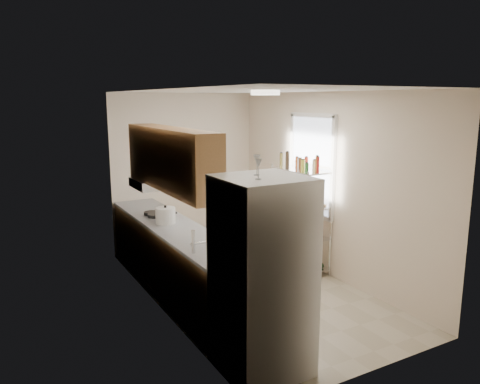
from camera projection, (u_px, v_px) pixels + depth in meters
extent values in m
cube|color=#BDB299|center=(251.00, 290.00, 6.25)|extent=(2.50, 4.40, 0.01)
cube|color=white|center=(252.00, 90.00, 5.74)|extent=(2.50, 4.40, 0.01)
cube|color=beige|center=(185.00, 171.00, 7.88)|extent=(2.50, 0.01, 2.60)
cube|color=beige|center=(380.00, 237.00, 4.11)|extent=(2.50, 0.01, 2.60)
cube|color=beige|center=(158.00, 205.00, 5.39)|extent=(0.01, 4.40, 2.60)
cube|color=beige|center=(328.00, 185.00, 6.60)|extent=(0.01, 4.40, 2.60)
cube|color=#A37345|center=(174.00, 260.00, 6.10)|extent=(0.60, 3.48, 0.86)
cube|color=gray|center=(174.00, 227.00, 6.02)|extent=(0.63, 3.51, 0.04)
cube|color=#B7BABC|center=(210.00, 252.00, 5.03)|extent=(0.52, 0.44, 0.04)
cube|color=#B7BABC|center=(159.00, 230.00, 7.39)|extent=(0.01, 0.55, 0.72)
cube|color=#A37345|center=(170.00, 159.00, 5.47)|extent=(0.33, 2.20, 0.72)
cube|color=#B7BABC|center=(153.00, 183.00, 6.27)|extent=(0.50, 0.60, 0.12)
cube|color=white|center=(312.00, 165.00, 6.83)|extent=(0.06, 1.00, 1.46)
cube|color=silver|center=(299.00, 263.00, 6.97)|extent=(0.45, 0.90, 0.02)
cube|color=silver|center=(300.00, 234.00, 6.88)|extent=(0.45, 0.90, 0.02)
cube|color=silver|center=(301.00, 204.00, 6.79)|extent=(0.45, 0.90, 0.02)
cube|color=silver|center=(301.00, 170.00, 6.69)|extent=(0.45, 0.90, 0.02)
cylinder|color=silver|center=(307.00, 228.00, 6.36)|extent=(0.02, 0.02, 1.55)
cylinder|color=silver|center=(272.00, 214.00, 7.11)|extent=(0.02, 0.02, 1.55)
cylinder|color=silver|center=(331.00, 224.00, 6.56)|extent=(0.02, 0.02, 1.55)
cylinder|color=silver|center=(294.00, 211.00, 7.31)|extent=(0.02, 0.02, 1.55)
cylinder|color=white|center=(265.00, 93.00, 5.49)|extent=(0.34, 0.34, 0.05)
cube|color=white|center=(262.00, 276.00, 4.24)|extent=(0.75, 0.75, 1.83)
cylinder|color=white|center=(166.00, 215.00, 6.10)|extent=(0.26, 0.26, 0.21)
cylinder|color=black|center=(157.00, 215.00, 6.45)|extent=(0.27, 0.27, 0.04)
cylinder|color=black|center=(152.00, 213.00, 6.56)|extent=(0.27, 0.27, 0.04)
cube|color=tan|center=(308.00, 204.00, 6.69)|extent=(0.35, 0.44, 0.03)
cube|color=black|center=(290.00, 190.00, 7.07)|extent=(0.17, 0.24, 0.27)
cube|color=#A73714|center=(286.00, 225.00, 6.99)|extent=(0.13, 0.16, 0.16)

